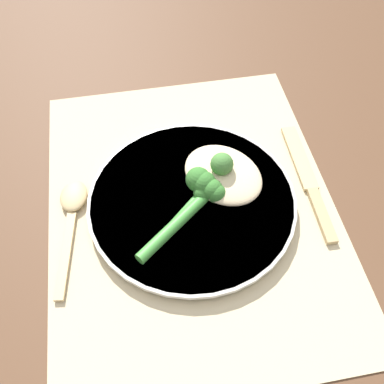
{
  "coord_description": "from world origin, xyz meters",
  "views": [
    {
      "loc": [
        0.32,
        -0.06,
        0.47
      ],
      "look_at": [
        0.0,
        0.0,
        0.03
      ],
      "focal_mm": 42.0,
      "sensor_mm": 36.0,
      "label": 1
    }
  ],
  "objects_px": {
    "broccoli_stalk_left": "(198,199)",
    "spoon": "(72,208)",
    "broccoli_stalk_right": "(201,187)",
    "plate": "(192,202)",
    "chicken_fillet": "(223,174)",
    "knife": "(309,182)"
  },
  "relations": [
    {
      "from": "broccoli_stalk_left",
      "to": "spoon",
      "type": "distance_m",
      "value": 0.16
    },
    {
      "from": "broccoli_stalk_right",
      "to": "broccoli_stalk_left",
      "type": "bearing_deg",
      "value": -67.04
    },
    {
      "from": "plate",
      "to": "broccoli_stalk_right",
      "type": "relative_size",
      "value": 2.99
    },
    {
      "from": "chicken_fillet",
      "to": "knife",
      "type": "height_order",
      "value": "chicken_fillet"
    },
    {
      "from": "broccoli_stalk_left",
      "to": "knife",
      "type": "xyz_separation_m",
      "value": [
        -0.02,
        0.15,
        -0.02
      ]
    },
    {
      "from": "broccoli_stalk_left",
      "to": "spoon",
      "type": "xyz_separation_m",
      "value": [
        -0.03,
        -0.15,
        -0.02
      ]
    },
    {
      "from": "chicken_fillet",
      "to": "broccoli_stalk_left",
      "type": "distance_m",
      "value": 0.05
    },
    {
      "from": "plate",
      "to": "broccoli_stalk_left",
      "type": "height_order",
      "value": "broccoli_stalk_left"
    },
    {
      "from": "plate",
      "to": "chicken_fillet",
      "type": "relative_size",
      "value": 1.89
    },
    {
      "from": "knife",
      "to": "broccoli_stalk_left",
      "type": "bearing_deg",
      "value": -171.89
    },
    {
      "from": "plate",
      "to": "broccoli_stalk_left",
      "type": "distance_m",
      "value": 0.02
    },
    {
      "from": "chicken_fillet",
      "to": "plate",
      "type": "bearing_deg",
      "value": -61.59
    },
    {
      "from": "broccoli_stalk_right",
      "to": "spoon",
      "type": "xyz_separation_m",
      "value": [
        -0.01,
        -0.16,
        -0.02
      ]
    },
    {
      "from": "plate",
      "to": "broccoli_stalk_right",
      "type": "xyz_separation_m",
      "value": [
        -0.01,
        0.01,
        0.02
      ]
    },
    {
      "from": "broccoli_stalk_right",
      "to": "knife",
      "type": "height_order",
      "value": "broccoli_stalk_right"
    },
    {
      "from": "plate",
      "to": "chicken_fillet",
      "type": "bearing_deg",
      "value": 118.41
    },
    {
      "from": "broccoli_stalk_right",
      "to": "knife",
      "type": "bearing_deg",
      "value": 47.16
    },
    {
      "from": "chicken_fillet",
      "to": "broccoli_stalk_left",
      "type": "relative_size",
      "value": 1.15
    },
    {
      "from": "spoon",
      "to": "plate",
      "type": "bearing_deg",
      "value": 1.04
    },
    {
      "from": "chicken_fillet",
      "to": "knife",
      "type": "bearing_deg",
      "value": 82.14
    },
    {
      "from": "broccoli_stalk_right",
      "to": "spoon",
      "type": "height_order",
      "value": "broccoli_stalk_right"
    },
    {
      "from": "plate",
      "to": "spoon",
      "type": "bearing_deg",
      "value": -97.46
    }
  ]
}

